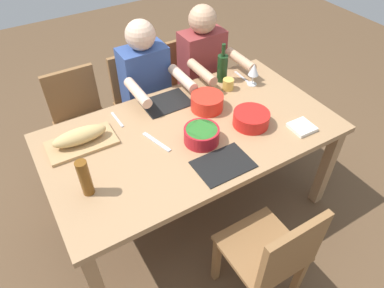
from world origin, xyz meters
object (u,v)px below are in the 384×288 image
at_px(chair_far_right, 192,82).
at_px(cup_far_right, 228,84).
at_px(chair_near_center, 273,256).
at_px(serving_bowl_greens, 201,134).
at_px(diner_far_right, 204,70).
at_px(serving_bowl_salad, 251,118).
at_px(cutting_board, 82,143).
at_px(napkin_stack, 302,127).
at_px(diner_far_center, 148,88).
at_px(chair_far_left, 81,118).
at_px(dining_table, 192,140).
at_px(bread_loaf, 80,136).
at_px(wine_glass, 254,71).
at_px(chair_far_center, 140,99).
at_px(wine_bottle, 222,67).
at_px(beer_bottle, 85,178).
at_px(serving_bowl_fruit, 207,101).

relative_size(chair_far_right, cup_far_right, 10.78).
height_order(chair_near_center, serving_bowl_greens, chair_near_center).
height_order(diner_far_right, serving_bowl_salad, diner_far_right).
bearing_deg(cup_far_right, cutting_board, -178.25).
distance_m(cutting_board, napkin_stack, 1.35).
bearing_deg(diner_far_center, chair_far_left, 159.76).
distance_m(dining_table, cup_far_right, 0.54).
bearing_deg(bread_loaf, serving_bowl_salad, -20.57).
xyz_separation_m(bread_loaf, wine_glass, (1.27, -0.01, 0.05)).
bearing_deg(serving_bowl_salad, cutting_board, 159.43).
bearing_deg(wine_glass, chair_far_center, 137.15).
bearing_deg(chair_far_center, serving_bowl_greens, -90.06).
height_order(serving_bowl_salad, cutting_board, serving_bowl_salad).
distance_m(chair_near_center, bread_loaf, 1.27).
bearing_deg(serving_bowl_greens, dining_table, 89.51).
distance_m(chair_far_right, wine_bottle, 0.57).
relative_size(chair_far_center, serving_bowl_greens, 4.01).
height_order(cutting_board, beer_bottle, beer_bottle).
bearing_deg(chair_near_center, chair_far_right, 73.14).
distance_m(chair_far_left, serving_bowl_fruit, 1.02).
relative_size(bread_loaf, wine_bottle, 1.10).
bearing_deg(serving_bowl_salad, chair_near_center, -117.11).
distance_m(dining_table, wine_bottle, 0.65).
height_order(chair_far_left, cutting_board, chair_far_left).
bearing_deg(chair_far_center, wine_bottle, -41.98).
relative_size(serving_bowl_fruit, wine_glass, 1.30).
xyz_separation_m(chair_near_center, cutting_board, (-0.63, 1.05, 0.27)).
bearing_deg(chair_far_left, chair_far_right, 0.00).
xyz_separation_m(wine_glass, cup_far_right, (-0.18, 0.04, -0.08)).
bearing_deg(bread_loaf, diner_far_center, 32.95).
bearing_deg(chair_far_center, diner_far_center, -90.00).
bearing_deg(serving_bowl_greens, wine_bottle, 45.35).
relative_size(dining_table, chair_far_center, 2.13).
height_order(chair_far_left, serving_bowl_salad, chair_far_left).
xyz_separation_m(wine_bottle, beer_bottle, (-1.20, -0.53, 0.00)).
relative_size(chair_far_left, cutting_board, 2.12).
distance_m(diner_far_right, chair_far_left, 1.04).
relative_size(chair_far_right, beer_bottle, 3.86).
bearing_deg(chair_far_center, diner_far_right, -20.24).
bearing_deg(napkin_stack, cup_far_right, 103.06).
relative_size(diner_far_center, wine_bottle, 4.14).
distance_m(serving_bowl_fruit, cup_far_right, 0.28).
distance_m(diner_far_center, serving_bowl_fruit, 0.54).
bearing_deg(bread_loaf, serving_bowl_greens, -28.71).
bearing_deg(wine_glass, cup_far_right, 167.07).
height_order(serving_bowl_salad, napkin_stack, serving_bowl_salad).
distance_m(chair_far_center, chair_far_left, 0.50).
relative_size(chair_near_center, chair_far_left, 1.00).
height_order(diner_far_center, serving_bowl_salad, diner_far_center).
height_order(serving_bowl_fruit, cutting_board, serving_bowl_fruit).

